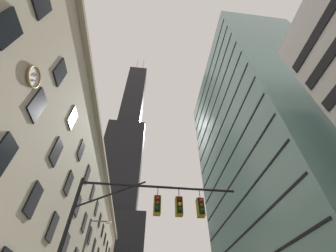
# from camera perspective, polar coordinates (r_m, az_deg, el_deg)

# --- Properties ---
(station_building) EXTENTS (12.75, 69.29, 23.82)m
(station_building) POSITION_cam_1_polar(r_m,az_deg,el_deg) (39.56, -29.59, -24.81)
(station_building) COLOR #BCAF93
(station_building) RESTS_ON ground
(dark_skyscraper) EXTENTS (29.24, 29.24, 181.18)m
(dark_skyscraper) POSITION_cam_1_polar(r_m,az_deg,el_deg) (109.02, -13.51, -16.29)
(dark_skyscraper) COLOR black
(dark_skyscraper) RESTS_ON ground
(glass_office_midrise) EXTENTS (16.37, 32.64, 56.39)m
(glass_office_midrise) POSITION_cam_1_polar(r_m,az_deg,el_deg) (46.59, 23.88, -5.78)
(glass_office_midrise) COLOR gray
(glass_office_midrise) RESTS_ON ground
(traffic_signal_mast) EXTENTS (9.18, 0.63, 7.91)m
(traffic_signal_mast) POSITION_cam_1_polar(r_m,az_deg,el_deg) (12.35, -5.61, -23.05)
(traffic_signal_mast) COLOR black
(traffic_signal_mast) RESTS_ON sidewalk_left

